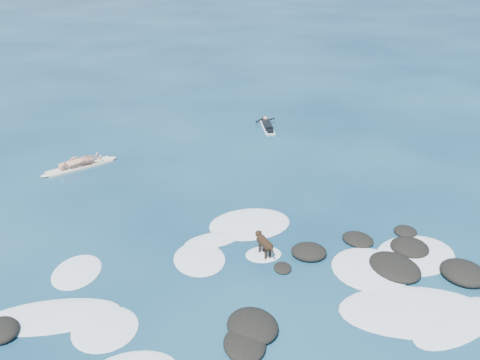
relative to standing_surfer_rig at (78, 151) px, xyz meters
name	(u,v)px	position (x,y,z in m)	size (l,w,h in m)	color
ground	(218,274)	(3.53, -8.88, -0.73)	(160.00, 160.00, 0.00)	#0A2642
reef_rocks	(326,287)	(6.13, -10.42, -0.64)	(14.54, 6.30, 0.47)	black
breaking_foam	(279,285)	(4.97, -9.87, -0.72)	(13.68, 8.50, 0.12)	white
standing_surfer_rig	(78,151)	(0.00, 0.00, 0.00)	(3.12, 1.51, 1.85)	beige
paddling_surfer_rig	(267,126)	(8.94, 2.35, -0.60)	(1.03, 2.23, 0.39)	white
dog	(264,242)	(5.06, -8.35, -0.27)	(0.38, 1.10, 0.70)	black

